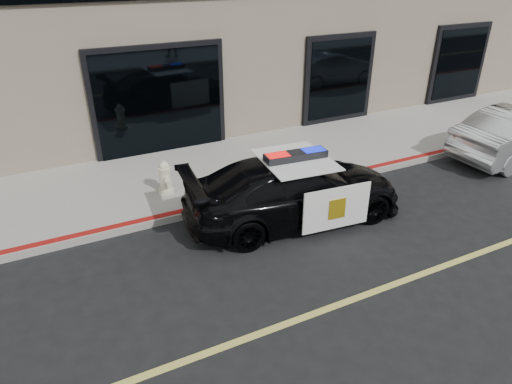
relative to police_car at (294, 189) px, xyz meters
name	(u,v)px	position (x,y,z in m)	size (l,w,h in m)	color
ground	(355,299)	(-0.40, -2.57, -0.65)	(120.00, 120.00, 0.00)	black
sidewalk_n	(224,169)	(-0.40, 2.68, -0.57)	(60.00, 3.50, 0.15)	gray
police_car	(294,189)	(0.00, 0.00, 0.00)	(2.59, 4.74, 1.45)	black
fire_hydrant	(165,178)	(-2.06, 1.97, -0.15)	(0.33, 0.46, 0.73)	#EFE5BE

